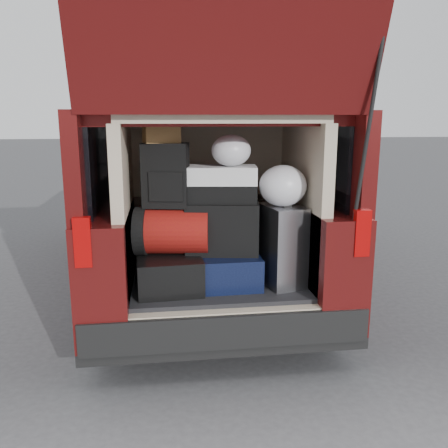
{
  "coord_description": "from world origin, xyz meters",
  "views": [
    {
      "loc": [
        -0.39,
        -3.11,
        1.73
      ],
      "look_at": [
        0.05,
        0.2,
        0.98
      ],
      "focal_mm": 38.0,
      "sensor_mm": 36.0,
      "label": 1
    }
  ],
  "objects": [
    {
      "name": "ground",
      "position": [
        0.0,
        0.0,
        0.0
      ],
      "size": [
        80.0,
        80.0,
        0.0
      ],
      "primitive_type": "plane",
      "color": "#39393C",
      "rests_on": "ground"
    },
    {
      "name": "twotone_duffel",
      "position": [
        -0.0,
        0.21,
        1.28
      ],
      "size": [
        0.59,
        0.36,
        0.25
      ],
      "primitive_type": "cube",
      "rotation": [
        0.0,
        0.0,
        -0.13
      ],
      "color": "white",
      "rests_on": "black_soft_case"
    },
    {
      "name": "black_soft_case",
      "position": [
        0.03,
        0.18,
        0.97
      ],
      "size": [
        0.56,
        0.38,
        0.37
      ],
      "primitive_type": "cube",
      "rotation": [
        0.0,
        0.0,
        -0.15
      ],
      "color": "black",
      "rests_on": "navy_hardshell"
    },
    {
      "name": "load_floor",
      "position": [
        0.0,
        0.28,
        0.28
      ],
      "size": [
        1.24,
        1.05,
        0.55
      ],
      "primitive_type": "cube",
      "color": "black",
      "rests_on": "ground"
    },
    {
      "name": "silver_roller",
      "position": [
        0.45,
        0.09,
        0.84
      ],
      "size": [
        0.31,
        0.43,
        0.58
      ],
      "primitive_type": "cube",
      "rotation": [
        0.0,
        0.0,
        0.2
      ],
      "color": "silver",
      "rests_on": "load_floor"
    },
    {
      "name": "backpack",
      "position": [
        -0.36,
        0.18,
        1.35
      ],
      "size": [
        0.34,
        0.24,
        0.44
      ],
      "primitive_type": "cube",
      "rotation": [
        0.0,
        0.0,
        -0.2
      ],
      "color": "black",
      "rests_on": "red_duffel"
    },
    {
      "name": "plastic_bag_center",
      "position": [
        0.1,
        0.17,
        1.51
      ],
      "size": [
        0.32,
        0.31,
        0.22
      ],
      "primitive_type": "ellipsoid",
      "rotation": [
        0.0,
        0.0,
        -0.21
      ],
      "color": "white",
      "rests_on": "twotone_duffel"
    },
    {
      "name": "black_hardshell",
      "position": [
        -0.36,
        0.15,
        0.67
      ],
      "size": [
        0.48,
        0.63,
        0.24
      ],
      "primitive_type": "cube",
      "rotation": [
        0.0,
        0.0,
        0.06
      ],
      "color": "black",
      "rests_on": "load_floor"
    },
    {
      "name": "minivan",
      "position": [
        0.0,
        1.86,
        0.91
      ],
      "size": [
        1.9,
        5.35,
        2.77
      ],
      "color": "black",
      "rests_on": "ground"
    },
    {
      "name": "plastic_bag_right",
      "position": [
        0.44,
        0.07,
        1.27
      ],
      "size": [
        0.35,
        0.33,
        0.29
      ],
      "primitive_type": "ellipsoid",
      "rotation": [
        0.0,
        0.0,
        0.06
      ],
      "color": "white",
      "rests_on": "silver_roller"
    },
    {
      "name": "red_duffel",
      "position": [
        -0.32,
        0.16,
        0.96
      ],
      "size": [
        0.55,
        0.4,
        0.33
      ],
      "primitive_type": "cube",
      "rotation": [
        0.0,
        0.0,
        -0.14
      ],
      "color": "maroon",
      "rests_on": "black_hardshell"
    },
    {
      "name": "grocery_sack_lower",
      "position": [
        -0.38,
        0.19,
        1.67
      ],
      "size": [
        0.26,
        0.23,
        0.21
      ],
      "primitive_type": "cube",
      "rotation": [
        0.0,
        0.0,
        0.18
      ],
      "color": "olive",
      "rests_on": "backpack"
    },
    {
      "name": "navy_hardshell",
      "position": [
        0.07,
        0.16,
        0.67
      ],
      "size": [
        0.44,
        0.54,
        0.23
      ],
      "primitive_type": "cube",
      "rotation": [
        0.0,
        0.0,
        0.02
      ],
      "color": "black",
      "rests_on": "load_floor"
    }
  ]
}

